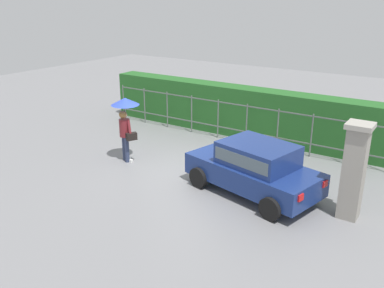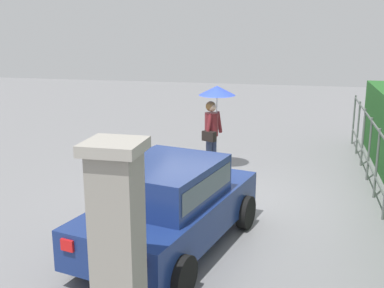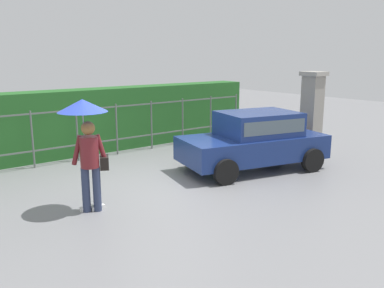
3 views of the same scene
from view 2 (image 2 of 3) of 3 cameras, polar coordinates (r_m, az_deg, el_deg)
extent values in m
plane|color=slate|center=(10.19, 2.27, -6.39)|extent=(40.00, 40.00, 0.00)
cube|color=navy|center=(7.82, -2.51, -8.35)|extent=(3.98, 2.44, 0.60)
cube|color=navy|center=(7.49, -3.10, -4.50)|extent=(2.18, 1.83, 0.60)
cube|color=#4C5B66|center=(7.48, -3.11, -4.35)|extent=(2.03, 1.82, 0.33)
cylinder|color=black|center=(9.32, -3.39, -6.43)|extent=(0.63, 0.31, 0.60)
cylinder|color=black|center=(8.67, 6.44, -8.11)|extent=(0.63, 0.31, 0.60)
cylinder|color=black|center=(7.43, -13.07, -12.38)|extent=(0.63, 0.31, 0.60)
cylinder|color=black|center=(6.60, -1.17, -15.58)|extent=(0.63, 0.31, 0.60)
cube|color=red|center=(6.65, -14.64, -11.62)|extent=(0.10, 0.21, 0.16)
cube|color=red|center=(6.05, -6.43, -13.93)|extent=(0.10, 0.21, 0.16)
cylinder|color=#2D3856|center=(12.14, 2.59, -0.88)|extent=(0.15, 0.15, 0.86)
cylinder|color=#2D3856|center=(11.99, 2.03, -1.07)|extent=(0.15, 0.15, 0.86)
cube|color=white|center=(12.22, 2.80, -2.69)|extent=(0.26, 0.10, 0.08)
cube|color=white|center=(12.06, 2.25, -2.90)|extent=(0.26, 0.10, 0.08)
cylinder|color=maroon|center=(11.90, 2.35, 2.38)|extent=(0.34, 0.34, 0.58)
sphere|color=#DBAD89|center=(11.82, 2.37, 4.42)|extent=(0.22, 0.22, 0.22)
sphere|color=olive|center=(11.83, 2.25, 4.53)|extent=(0.25, 0.25, 0.25)
cylinder|color=maroon|center=(12.02, 3.28, 2.63)|extent=(0.24, 0.18, 0.56)
cylinder|color=maroon|center=(11.67, 2.03, 2.30)|extent=(0.24, 0.18, 0.56)
cylinder|color=#B2B2B7|center=(11.84, 2.99, 4.01)|extent=(0.02, 0.02, 0.77)
cone|color=blue|center=(11.76, 3.02, 6.41)|extent=(0.91, 0.91, 0.23)
cube|color=black|center=(11.68, 2.06, 0.95)|extent=(0.29, 0.38, 0.24)
cube|color=gray|center=(5.33, -8.79, -13.00)|extent=(0.48, 0.48, 2.30)
cube|color=#9E998E|center=(4.91, -9.31, -0.31)|extent=(0.60, 0.60, 0.12)
cylinder|color=#59605B|center=(15.33, 18.77, 2.76)|extent=(0.05, 0.05, 1.50)
cylinder|color=#59605B|center=(14.15, 19.24, 1.83)|extent=(0.05, 0.05, 1.50)
cylinder|color=#59605B|center=(12.98, 19.78, 0.73)|extent=(0.05, 0.05, 1.50)
cylinder|color=#59605B|center=(11.81, 20.44, -0.59)|extent=(0.05, 0.05, 1.50)
cylinder|color=#59605B|center=(10.66, 21.23, -2.20)|extent=(0.05, 0.05, 1.50)
cube|color=#59605B|center=(10.17, 21.55, -4.76)|extent=(10.87, 0.03, 0.04)
camera|label=1|loc=(11.84, -66.63, 13.56)|focal=38.44mm
camera|label=3|loc=(17.07, -19.50, 11.09)|focal=38.36mm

